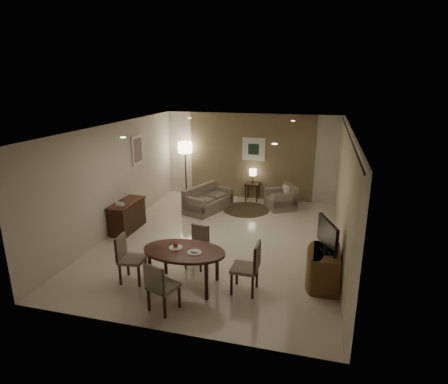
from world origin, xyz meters
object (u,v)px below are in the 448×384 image
(console_desk, at_px, (127,216))
(dining_table, at_px, (185,268))
(chair_near, at_px, (163,286))
(floor_lamp, at_px, (186,169))
(chair_right, at_px, (245,267))
(armchair, at_px, (281,197))
(chair_left, at_px, (132,259))
(tv_cabinet, at_px, (326,269))
(side_table, at_px, (252,192))
(sofa, at_px, (208,199))
(chair_far, at_px, (196,248))

(console_desk, distance_m, dining_table, 3.20)
(chair_near, height_order, floor_lamp, floor_lamp)
(console_desk, xyz_separation_m, chair_right, (3.47, -2.07, 0.10))
(dining_table, bearing_deg, chair_near, -94.95)
(dining_table, distance_m, floor_lamp, 5.74)
(armchair, bearing_deg, console_desk, -82.65)
(dining_table, height_order, chair_left, chair_left)
(tv_cabinet, height_order, side_table, tv_cabinet)
(floor_lamp, bearing_deg, sofa, -47.41)
(sofa, bearing_deg, dining_table, -148.03)
(chair_right, bearing_deg, console_desk, -119.54)
(chair_far, distance_m, side_table, 4.64)
(console_desk, distance_m, armchair, 4.46)
(tv_cabinet, distance_m, dining_table, 2.62)
(console_desk, distance_m, side_table, 4.16)
(side_table, distance_m, floor_lamp, 2.31)
(console_desk, height_order, side_table, console_desk)
(dining_table, relative_size, chair_left, 1.68)
(chair_right, xyz_separation_m, armchair, (0.11, 4.72, -0.12))
(console_desk, distance_m, chair_right, 4.04)
(dining_table, xyz_separation_m, chair_near, (-0.07, -0.80, 0.08))
(chair_right, height_order, sofa, chair_right)
(tv_cabinet, xyz_separation_m, sofa, (-3.34, 3.46, 0.00))
(chair_right, height_order, armchair, chair_right)
(chair_left, xyz_separation_m, chair_right, (2.13, 0.18, 0.02))
(floor_lamp, bearing_deg, tv_cabinet, -46.35)
(armchair, relative_size, floor_lamp, 0.45)
(chair_left, distance_m, side_table, 5.63)
(chair_right, height_order, floor_lamp, floor_lamp)
(chair_far, bearing_deg, chair_left, -132.36)
(chair_right, distance_m, floor_lamp, 6.13)
(chair_far, relative_size, chair_left, 0.92)
(sofa, xyz_separation_m, floor_lamp, (-1.15, 1.25, 0.53))
(chair_right, bearing_deg, chair_near, -51.90)
(chair_far, bearing_deg, sofa, 110.16)
(console_desk, bearing_deg, sofa, 51.64)
(console_desk, distance_m, sofa, 2.50)
(console_desk, xyz_separation_m, side_table, (2.62, 3.23, -0.10))
(sofa, bearing_deg, floor_lamp, 63.46)
(chair_far, relative_size, side_table, 1.51)
(dining_table, relative_size, floor_lamp, 0.87)
(chair_near, relative_size, chair_right, 0.93)
(console_desk, bearing_deg, armchair, 36.45)
(dining_table, xyz_separation_m, chair_left, (-1.01, -0.09, 0.10))
(side_table, bearing_deg, sofa, -130.09)
(chair_far, xyz_separation_m, sofa, (-0.78, 3.36, -0.07))
(dining_table, relative_size, sofa, 1.03)
(dining_table, relative_size, armchair, 1.93)
(chair_far, relative_size, chair_right, 0.88)
(floor_lamp, bearing_deg, chair_near, -72.96)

